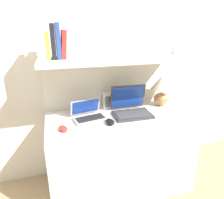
% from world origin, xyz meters
% --- Properties ---
extents(wall_back, '(6.00, 0.05, 2.40)m').
position_xyz_m(wall_back, '(0.00, 0.67, 1.20)').
color(wall_back, silver).
rests_on(wall_back, ground_plane).
extents(desk, '(1.26, 0.61, 0.72)m').
position_xyz_m(desk, '(0.00, 0.30, 0.36)').
color(desk, white).
rests_on(desk, ground_plane).
extents(back_riser, '(1.26, 0.04, 1.21)m').
position_xyz_m(back_riser, '(0.00, 0.63, 0.60)').
color(back_riser, silver).
rests_on(back_riser, ground_plane).
extents(shelf, '(1.26, 0.55, 0.03)m').
position_xyz_m(shelf, '(0.00, 0.38, 1.22)').
color(shelf, white).
rests_on(shelf, back_riser).
extents(table_lamp, '(0.22, 0.22, 0.31)m').
position_xyz_m(table_lamp, '(0.49, 0.46, 0.91)').
color(table_lamp, '#B27A4C').
rests_on(table_lamp, desk).
extents(laptop_large, '(0.34, 0.29, 0.25)m').
position_xyz_m(laptop_large, '(0.12, 0.35, 0.77)').
color(laptop_large, '#333338').
rests_on(laptop_large, desk).
extents(laptop_small, '(0.30, 0.25, 0.16)m').
position_xyz_m(laptop_small, '(-0.27, 0.35, 0.75)').
color(laptop_small, silver).
rests_on(laptop_small, desk).
extents(computer_mouse, '(0.07, 0.11, 0.04)m').
position_xyz_m(computer_mouse, '(-0.12, 0.20, 0.74)').
color(computer_mouse, black).
rests_on(computer_mouse, desk).
extents(second_mouse, '(0.09, 0.11, 0.04)m').
position_xyz_m(second_mouse, '(-0.49, 0.19, 0.74)').
color(second_mouse, red).
rests_on(second_mouse, desk).
extents(router_box, '(0.10, 0.06, 0.16)m').
position_xyz_m(router_box, '(-0.04, 0.53, 0.80)').
color(router_box, white).
rests_on(router_box, desk).
extents(book_white, '(0.04, 0.17, 0.23)m').
position_xyz_m(book_white, '(-0.58, 0.38, 1.35)').
color(book_white, silver).
rests_on(book_white, shelf).
extents(book_yellow, '(0.02, 0.15, 0.19)m').
position_xyz_m(book_yellow, '(-0.54, 0.38, 1.33)').
color(book_yellow, gold).
rests_on(book_yellow, shelf).
extents(book_black, '(0.03, 0.16, 0.25)m').
position_xyz_m(book_black, '(-0.50, 0.38, 1.36)').
color(book_black, black).
rests_on(book_black, shelf).
extents(book_blue, '(0.03, 0.15, 0.25)m').
position_xyz_m(book_blue, '(-0.47, 0.38, 1.36)').
color(book_blue, '#284293').
rests_on(book_blue, shelf).
extents(book_red, '(0.05, 0.16, 0.21)m').
position_xyz_m(book_red, '(-0.43, 0.38, 1.34)').
color(book_red, '#A82823').
rests_on(book_red, shelf).
extents(shelf_gadget, '(0.08, 0.06, 0.06)m').
position_xyz_m(shelf_gadget, '(0.55, 0.38, 1.27)').
color(shelf_gadget, '#99999E').
rests_on(shelf_gadget, shelf).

